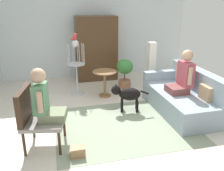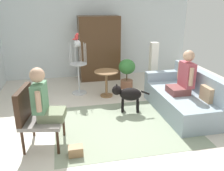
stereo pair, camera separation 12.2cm
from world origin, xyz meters
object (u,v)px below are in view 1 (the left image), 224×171
object	(u,v)px
couch	(182,97)
column_lamp	(151,67)
bird_cage_stand	(76,66)
person_on_couch	(183,76)
armoire_cabinet	(96,48)
potted_plant	(125,71)
round_end_table	(105,79)
parrot	(75,37)
handbag	(78,152)
dog	(127,94)
armchair	(35,114)
person_on_armchair	(44,99)

from	to	relation	value
couch	column_lamp	size ratio (longest dim) A/B	1.53
couch	bird_cage_stand	world-z (taller)	bird_cage_stand
person_on_couch	armoire_cabinet	xyz separation A→B (m)	(-1.29, 2.67, 0.12)
potted_plant	armoire_cabinet	xyz separation A→B (m)	(-0.58, 0.96, 0.44)
couch	bird_cage_stand	xyz separation A→B (m)	(-2.04, 1.53, 0.42)
round_end_table	parrot	world-z (taller)	parrot
handbag	dog	bearing A→B (deg)	48.33
couch	armchair	xyz separation A→B (m)	(-2.93, -0.64, 0.26)
person_on_armchair	round_end_table	size ratio (longest dim) A/B	1.31
bird_cage_stand	potted_plant	distance (m)	1.31
bird_cage_stand	potted_plant	world-z (taller)	bird_cage_stand
couch	dog	xyz separation A→B (m)	(-1.13, 0.27, 0.08)
person_on_couch	dog	world-z (taller)	person_on_couch
parrot	person_on_armchair	bearing A→B (deg)	-108.00
armchair	person_on_couch	world-z (taller)	person_on_couch
armchair	armoire_cabinet	distance (m)	3.66
armchair	armoire_cabinet	xyz separation A→B (m)	(1.59, 3.28, 0.35)
dog	armchair	bearing A→B (deg)	-153.18
round_end_table	armoire_cabinet	world-z (taller)	armoire_cabinet
bird_cage_stand	column_lamp	distance (m)	1.89
couch	column_lamp	world-z (taller)	column_lamp
potted_plant	armoire_cabinet	world-z (taller)	armoire_cabinet
armoire_cabinet	handbag	world-z (taller)	armoire_cabinet
handbag	parrot	bearing A→B (deg)	83.77
armchair	round_end_table	size ratio (longest dim) A/B	1.54
armchair	armoire_cabinet	bearing A→B (deg)	64.10
armchair	couch	bearing A→B (deg)	12.29
couch	armchair	size ratio (longest dim) A/B	1.96
parrot	armoire_cabinet	xyz separation A→B (m)	(0.71, 1.11, -0.51)
column_lamp	person_on_couch	bearing A→B (deg)	-84.94
couch	potted_plant	world-z (taller)	couch
round_end_table	handbag	xyz separation A→B (m)	(-0.93, -2.28, -0.37)
dog	handbag	distance (m)	1.84
parrot	potted_plant	size ratio (longest dim) A/B	0.22
bird_cage_stand	parrot	distance (m)	0.71
person_on_armchair	potted_plant	xyz separation A→B (m)	(2.00, 2.35, -0.34)
dog	potted_plant	xyz separation A→B (m)	(0.37, 1.41, 0.09)
handbag	person_on_armchair	bearing A→B (deg)	136.27
person_on_armchair	dog	world-z (taller)	person_on_armchair
round_end_table	potted_plant	xyz separation A→B (m)	(0.65, 0.48, 0.03)
round_end_table	handbag	size ratio (longest dim) A/B	2.86
person_on_armchair	dog	size ratio (longest dim) A/B	1.09
person_on_couch	round_end_table	bearing A→B (deg)	138.03
column_lamp	handbag	size ratio (longest dim) A/B	5.63
parrot	handbag	xyz separation A→B (m)	(-0.28, -2.61, -1.35)
parrot	handbag	world-z (taller)	parrot
parrot	dog	bearing A→B (deg)	-53.83
person_on_couch	armoire_cabinet	distance (m)	2.97
bird_cage_stand	couch	bearing A→B (deg)	-36.84
bird_cage_stand	armoire_cabinet	world-z (taller)	armoire_cabinet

